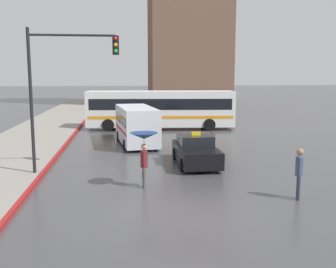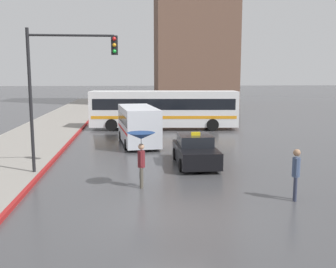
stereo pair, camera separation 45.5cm
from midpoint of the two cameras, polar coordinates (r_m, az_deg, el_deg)
name	(u,v)px [view 2 (the right image)]	position (r m, az deg, el deg)	size (l,w,h in m)	color
ground_plane	(175,216)	(12.54, 2.08, -11.87)	(300.00, 300.00, 0.00)	#424244
taxi	(195,151)	(19.35, 4.65, -2.49)	(1.91, 4.19, 1.63)	black
ambulance_van	(138,124)	(24.95, -3.83, 1.52)	(2.67, 5.97, 2.38)	silver
city_bus	(164,108)	(31.95, -0.19, 3.80)	(11.97, 3.48, 3.09)	silver
pedestrian_with_umbrella	(141,143)	(15.19, -3.06, -1.27)	(1.09, 1.09, 2.18)	#4C473D
pedestrian_man	(296,170)	(14.53, 18.94, -5.00)	(0.35, 0.42, 1.84)	#2D3347
traffic_light	(64,75)	(17.49, -14.20, 8.33)	(3.83, 0.38, 6.33)	black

